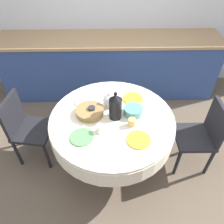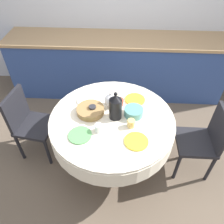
{
  "view_description": "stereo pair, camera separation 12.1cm",
  "coord_description": "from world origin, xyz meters",
  "px_view_note": "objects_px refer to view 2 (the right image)",
  "views": [
    {
      "loc": [
        -0.03,
        -1.54,
        2.26
      ],
      "look_at": [
        0.0,
        0.0,
        0.82
      ],
      "focal_mm": 35.0,
      "sensor_mm": 36.0,
      "label": 1
    },
    {
      "loc": [
        0.09,
        -1.54,
        2.26
      ],
      "look_at": [
        0.0,
        0.0,
        0.82
      ],
      "focal_mm": 35.0,
      "sensor_mm": 36.0,
      "label": 2
    }
  ],
  "objects_px": {
    "chair_right": "(29,121)",
    "coffee_carafe": "(115,107)",
    "chair_left": "(204,139)",
    "teapot": "(111,100)"
  },
  "relations": [
    {
      "from": "chair_left",
      "to": "teapot",
      "type": "height_order",
      "value": "teapot"
    },
    {
      "from": "coffee_carafe",
      "to": "teapot",
      "type": "bearing_deg",
      "value": 108.33
    },
    {
      "from": "chair_right",
      "to": "coffee_carafe",
      "type": "distance_m",
      "value": 1.07
    },
    {
      "from": "chair_left",
      "to": "chair_right",
      "type": "bearing_deg",
      "value": 85.89
    },
    {
      "from": "chair_left",
      "to": "teapot",
      "type": "xyz_separation_m",
      "value": [
        -0.99,
        0.19,
        0.33
      ]
    },
    {
      "from": "chair_left",
      "to": "chair_right",
      "type": "xyz_separation_m",
      "value": [
        -1.92,
        0.15,
        0.0
      ]
    },
    {
      "from": "coffee_carafe",
      "to": "chair_left",
      "type": "bearing_deg",
      "value": -1.46
    },
    {
      "from": "chair_left",
      "to": "coffee_carafe",
      "type": "height_order",
      "value": "coffee_carafe"
    },
    {
      "from": "teapot",
      "to": "chair_right",
      "type": "bearing_deg",
      "value": -177.73
    },
    {
      "from": "chair_right",
      "to": "chair_left",
      "type": "bearing_deg",
      "value": 94.11
    }
  ]
}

